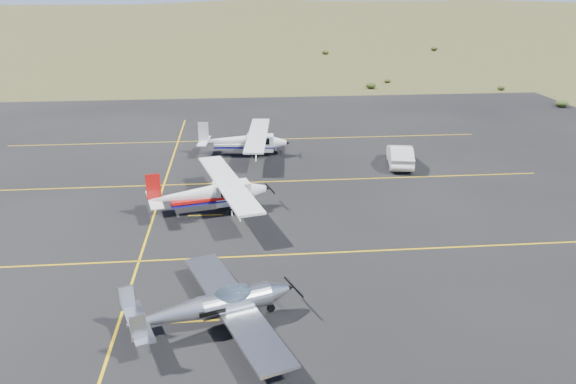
# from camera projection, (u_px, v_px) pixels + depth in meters

# --- Properties ---
(ground) EXTENTS (1600.00, 1600.00, 0.00)m
(ground) POSITION_uv_depth(u_px,v_px,m) (264.00, 276.00, 26.02)
(ground) COLOR #383D1C
(ground) RESTS_ON ground
(apron) EXTENTS (72.00, 72.00, 0.02)m
(apron) POSITION_uv_depth(u_px,v_px,m) (257.00, 217.00, 32.55)
(apron) COLOR black
(apron) RESTS_ON ground
(aircraft_low_wing) EXTENTS (6.70, 9.04, 1.99)m
(aircraft_low_wing) POSITION_uv_depth(u_px,v_px,m) (217.00, 305.00, 21.88)
(aircraft_low_wing) COLOR silver
(aircraft_low_wing) RESTS_ON apron
(aircraft_cessna) EXTENTS (6.87, 10.59, 2.68)m
(aircraft_cessna) POSITION_uv_depth(u_px,v_px,m) (211.00, 192.00, 32.92)
(aircraft_cessna) COLOR white
(aircraft_cessna) RESTS_ON apron
(aircraft_plain) EXTENTS (6.27, 10.40, 2.62)m
(aircraft_plain) POSITION_uv_depth(u_px,v_px,m) (245.00, 141.00, 43.77)
(aircraft_plain) COLOR silver
(aircraft_plain) RESTS_ON apron
(sedan) EXTENTS (2.49, 4.95, 1.56)m
(sedan) POSITION_uv_depth(u_px,v_px,m) (400.00, 155.00, 41.40)
(sedan) COLOR silver
(sedan) RESTS_ON apron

